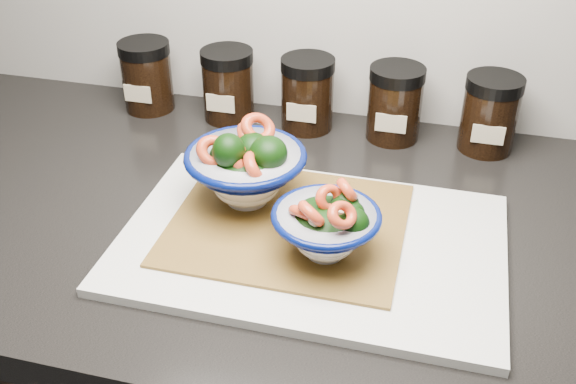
% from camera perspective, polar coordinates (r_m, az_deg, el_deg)
% --- Properties ---
extents(countertop, '(3.50, 0.60, 0.04)m').
position_cam_1_polar(countertop, '(0.89, -5.52, -2.18)').
color(countertop, black).
rests_on(countertop, cabinet).
extents(cutting_board, '(0.45, 0.30, 0.01)m').
position_cam_1_polar(cutting_board, '(0.80, 1.97, -4.31)').
color(cutting_board, silver).
rests_on(cutting_board, countertop).
extents(bamboo_mat, '(0.28, 0.24, 0.00)m').
position_cam_1_polar(bamboo_mat, '(0.82, 0.00, -2.68)').
color(bamboo_mat, olive).
rests_on(bamboo_mat, cutting_board).
extents(bowl_left, '(0.15, 0.15, 0.12)m').
position_cam_1_polar(bowl_left, '(0.83, -3.52, 2.10)').
color(bowl_left, white).
rests_on(bowl_left, bamboo_mat).
extents(bowl_right, '(0.12, 0.12, 0.10)m').
position_cam_1_polar(bowl_right, '(0.75, 3.43, -2.85)').
color(bowl_right, white).
rests_on(bowl_right, bamboo_mat).
extents(spice_jar_a, '(0.08, 0.08, 0.11)m').
position_cam_1_polar(spice_jar_a, '(1.12, -11.86, 9.60)').
color(spice_jar_a, black).
rests_on(spice_jar_a, countertop).
extents(spice_jar_b, '(0.08, 0.08, 0.11)m').
position_cam_1_polar(spice_jar_b, '(1.07, -5.10, 9.03)').
color(spice_jar_b, black).
rests_on(spice_jar_b, countertop).
extents(spice_jar_c, '(0.08, 0.08, 0.11)m').
position_cam_1_polar(spice_jar_c, '(1.04, 1.65, 8.33)').
color(spice_jar_c, black).
rests_on(spice_jar_c, countertop).
extents(spice_jar_d, '(0.08, 0.08, 0.11)m').
position_cam_1_polar(spice_jar_d, '(1.02, 9.03, 7.44)').
color(spice_jar_d, black).
rests_on(spice_jar_d, countertop).
extents(spice_jar_e, '(0.08, 0.08, 0.11)m').
position_cam_1_polar(spice_jar_e, '(1.02, 16.72, 6.37)').
color(spice_jar_e, black).
rests_on(spice_jar_e, countertop).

